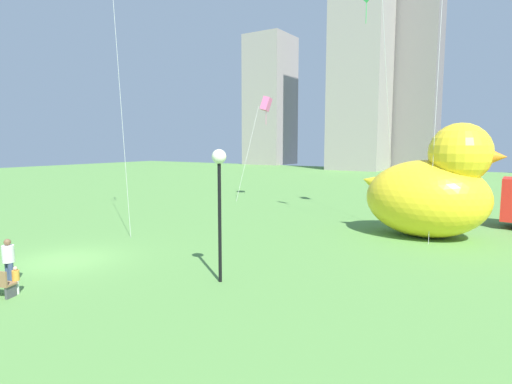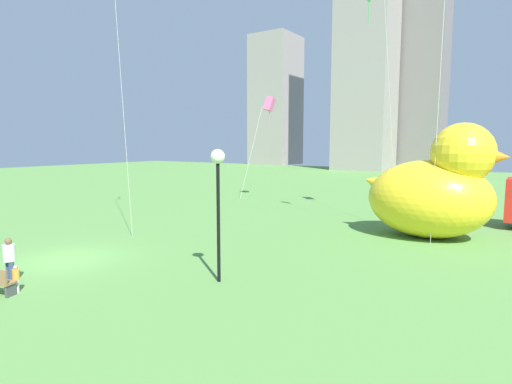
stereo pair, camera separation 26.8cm
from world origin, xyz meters
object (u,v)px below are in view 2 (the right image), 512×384
(person_adult, at_px, (9,258))
(kite_green, at_px, (371,2))
(person_child, at_px, (16,278))
(lamppost, at_px, (218,179))
(giant_inflatable_duck, at_px, (434,190))
(kite_pink, at_px, (269,104))

(person_adult, relative_size, kite_green, 0.12)
(person_child, xyz_separation_m, lamppost, (4.80, 4.50, 3.13))
(person_child, relative_size, giant_inflatable_duck, 0.13)
(person_child, xyz_separation_m, giant_inflatable_duck, (9.61, 15.93, 1.98))
(person_adult, height_order, lamppost, lamppost)
(person_adult, xyz_separation_m, person_child, (1.12, -0.36, -0.38))
(kite_pink, distance_m, kite_green, 13.53)
(person_child, distance_m, giant_inflatable_duck, 18.71)
(person_adult, height_order, kite_pink, kite_pink)
(lamppost, xyz_separation_m, kite_pink, (-9.62, 18.70, 4.39))
(giant_inflatable_duck, distance_m, kite_green, 10.50)
(person_adult, xyz_separation_m, lamppost, (5.92, 4.14, 2.75))
(person_adult, relative_size, person_child, 1.76)
(lamppost, relative_size, kite_pink, 0.53)
(person_child, xyz_separation_m, kite_pink, (-4.82, 23.20, 7.52))
(person_child, bearing_deg, person_adult, 162.31)
(person_adult, height_order, kite_green, kite_green)
(giant_inflatable_duck, bearing_deg, kite_green, 175.74)
(giant_inflatable_duck, distance_m, kite_pink, 17.08)
(person_adult, height_order, person_child, person_adult)
(person_adult, height_order, giant_inflatable_duck, giant_inflatable_duck)
(lamppost, xyz_separation_m, kite_green, (1.14, 11.70, 8.69))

